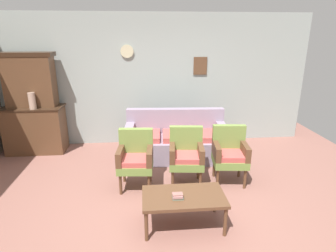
{
  "coord_description": "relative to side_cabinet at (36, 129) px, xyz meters",
  "views": [
    {
      "loc": [
        -0.3,
        -3.26,
        2.27
      ],
      "look_at": [
        0.09,
        1.06,
        0.85
      ],
      "focal_mm": 29.94,
      "sensor_mm": 36.0,
      "label": 1
    }
  ],
  "objects": [
    {
      "name": "ground_plane",
      "position": [
        2.46,
        -2.25,
        -0.47
      ],
      "size": [
        7.68,
        7.68,
        0.0
      ],
      "primitive_type": "plane",
      "color": "#84564C"
    },
    {
      "name": "cabinet_upper_hutch",
      "position": [
        0.0,
        0.08,
        0.98
      ],
      "size": [
        0.99,
        0.38,
        1.03
      ],
      "color": "brown",
      "rests_on": "side_cabinet"
    },
    {
      "name": "floral_couch",
      "position": [
        2.76,
        -0.54,
        -0.14
      ],
      "size": [
        1.94,
        0.92,
        0.9
      ],
      "color": "gray",
      "rests_on": "ground"
    },
    {
      "name": "armchair_by_doorway",
      "position": [
        2.02,
        -1.58,
        0.03
      ],
      "size": [
        0.56,
        0.53,
        0.9
      ],
      "color": "olive",
      "rests_on": "ground"
    },
    {
      "name": "side_cabinet",
      "position": [
        0.0,
        0.0,
        0.0
      ],
      "size": [
        1.16,
        0.55,
        0.93
      ],
      "color": "brown",
      "rests_on": "ground"
    },
    {
      "name": "coffee_table",
      "position": [
        2.61,
        -2.58,
        -0.09
      ],
      "size": [
        1.0,
        0.56,
        0.42
      ],
      "color": "brown",
      "rests_on": "ground"
    },
    {
      "name": "armchair_near_couch_end",
      "position": [
        2.8,
        -1.54,
        0.03
      ],
      "size": [
        0.57,
        0.54,
        0.9
      ],
      "color": "olive",
      "rests_on": "ground"
    },
    {
      "name": "vase_on_cabinet",
      "position": [
        0.08,
        -0.18,
        0.62
      ],
      "size": [
        0.13,
        0.13,
        0.31
      ],
      "primitive_type": "cylinder",
      "color": "tan",
      "rests_on": "side_cabinet"
    },
    {
      "name": "armchair_row_middle",
      "position": [
        3.5,
        -1.54,
        0.03
      ],
      "size": [
        0.57,
        0.54,
        0.9
      ],
      "color": "olive",
      "rests_on": "ground"
    },
    {
      "name": "wall_back_with_decor",
      "position": [
        2.46,
        0.38,
        0.89
      ],
      "size": [
        6.4,
        0.09,
        2.7
      ],
      "color": "#939E99",
      "rests_on": "ground"
    },
    {
      "name": "book_stack_on_table",
      "position": [
        2.53,
        -2.65,
        -0.01
      ],
      "size": [
        0.13,
        0.11,
        0.07
      ],
      "color": "gray",
      "rests_on": "coffee_table"
    }
  ]
}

